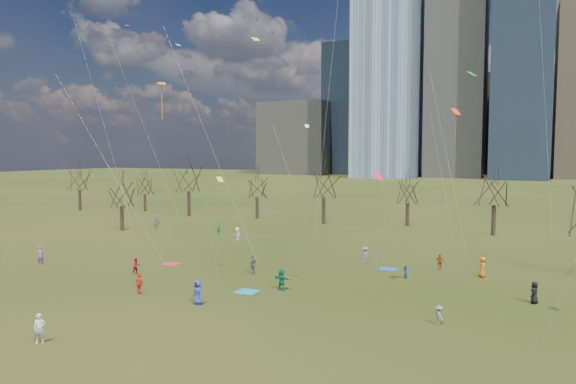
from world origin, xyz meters
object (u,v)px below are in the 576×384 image
at_px(person_0, 198,293).
at_px(person_4, 140,284).
at_px(person_1, 40,328).
at_px(person_2, 136,266).
at_px(blanket_teal, 247,292).
at_px(blanket_crimson, 171,264).
at_px(blanket_navy, 388,269).

xyz_separation_m(person_0, person_4, (-5.55, 0.33, -0.07)).
bearing_deg(person_1, person_2, 68.06).
bearing_deg(blanket_teal, person_1, -110.57).
xyz_separation_m(blanket_crimson, person_1, (6.17, -19.85, 0.83)).
relative_size(blanket_navy, person_0, 0.93).
xyz_separation_m(person_0, person_2, (-10.19, 5.27, -0.11)).
height_order(blanket_navy, blanket_crimson, same).
bearing_deg(blanket_crimson, person_0, -44.76).
xyz_separation_m(blanket_navy, person_4, (-15.10, -16.33, 0.78)).
xyz_separation_m(blanket_teal, blanket_crimson, (-11.54, 5.55, 0.00)).
height_order(person_0, person_2, person_0).
xyz_separation_m(blanket_teal, person_2, (-11.70, 0.87, 0.73)).
height_order(person_0, person_1, person_0).
distance_m(blanket_navy, person_4, 22.26).
bearing_deg(blanket_teal, blanket_crimson, 154.30).
relative_size(blanket_teal, person_1, 0.95).
bearing_deg(blanket_teal, person_4, -150.04).
height_order(blanket_crimson, person_0, person_0).
relative_size(blanket_teal, blanket_crimson, 1.00).
bearing_deg(person_1, person_0, 24.10).
bearing_deg(person_4, person_2, -35.24).
xyz_separation_m(blanket_navy, person_2, (-19.74, -11.39, 0.73)).
bearing_deg(person_4, blanket_crimson, -53.50).
distance_m(blanket_crimson, person_2, 4.74).
relative_size(person_0, person_4, 1.09).
relative_size(blanket_teal, person_2, 1.07).
relative_size(blanket_teal, person_4, 1.01).
bearing_deg(person_1, blanket_crimson, 62.68).
bearing_deg(blanket_crimson, person_4, -65.01).
distance_m(blanket_teal, person_1, 15.29).
height_order(blanket_navy, person_4, person_4).
bearing_deg(person_0, blanket_navy, 83.87).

